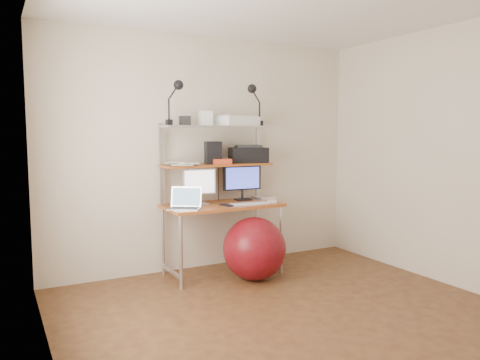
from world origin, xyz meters
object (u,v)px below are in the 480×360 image
object	(u,v)px
laptop	(186,204)
monitor_silver	(199,184)
monitor_black	(242,180)
printer	(248,154)
exercise_ball	(254,249)

from	to	relation	value
laptop	monitor_silver	bearing A→B (deg)	72.14
monitor_black	laptop	bearing A→B (deg)	-159.09
laptop	printer	bearing A→B (deg)	50.97
monitor_black	exercise_ball	distance (m)	0.81
monitor_black	monitor_silver	bearing A→B (deg)	-169.26
monitor_black	exercise_ball	xyz separation A→B (m)	(-0.12, -0.48, -0.64)
monitor_black	printer	size ratio (longest dim) A/B	0.97
monitor_black	laptop	world-z (taller)	monitor_black
laptop	printer	distance (m)	0.99
monitor_silver	laptop	size ratio (longest dim) A/B	1.03
laptop	monitor_black	bearing A→B (deg)	51.98
monitor_black	printer	distance (m)	0.29
monitor_silver	exercise_ball	size ratio (longest dim) A/B	0.62
monitor_silver	exercise_ball	distance (m)	0.86
printer	exercise_ball	bearing A→B (deg)	-96.26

